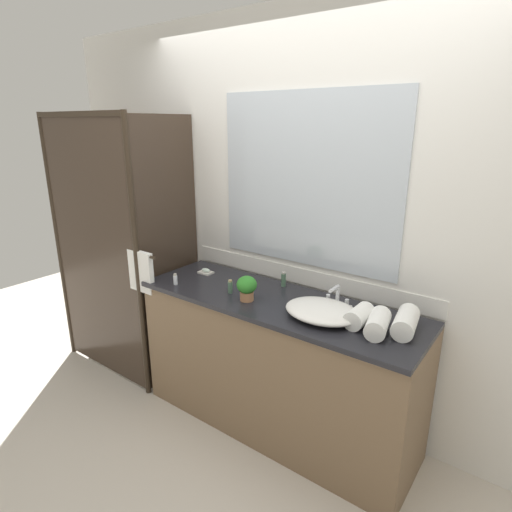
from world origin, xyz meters
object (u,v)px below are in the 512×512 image
(rolled_towel_middle, at_px, (378,323))
(soap_dish, at_px, (206,271))
(rolled_towel_near_edge, at_px, (406,322))
(faucet, at_px, (337,300))
(amenity_bottle_body_wash, at_px, (230,287))
(amenity_bottle_shampoo, at_px, (175,279))
(rolled_towel_far_edge, at_px, (359,316))
(amenity_bottle_conditioner, at_px, (284,279))
(sink_basin, at_px, (322,311))
(potted_plant, at_px, (247,287))

(rolled_towel_middle, bearing_deg, soap_dish, 174.09)
(soap_dish, xyz_separation_m, rolled_towel_near_edge, (1.42, -0.04, 0.04))
(faucet, height_order, amenity_bottle_body_wash, faucet)
(amenity_bottle_body_wash, xyz_separation_m, rolled_towel_near_edge, (1.05, 0.13, 0.01))
(faucet, xyz_separation_m, amenity_bottle_shampoo, (-1.01, -0.31, -0.01))
(faucet, relative_size, rolled_towel_far_edge, 0.94)
(amenity_bottle_shampoo, bearing_deg, amenity_bottle_conditioner, 34.05)
(soap_dish, relative_size, amenity_bottle_conditioner, 1.02)
(faucet, xyz_separation_m, amenity_bottle_conditioner, (-0.42, 0.09, 0.00))
(sink_basin, relative_size, faucet, 2.50)
(amenity_bottle_shampoo, bearing_deg, rolled_towel_far_edge, 7.77)
(rolled_towel_middle, relative_size, rolled_towel_far_edge, 1.25)
(amenity_bottle_body_wash, bearing_deg, sink_basin, 2.81)
(sink_basin, xyz_separation_m, amenity_bottle_conditioner, (-0.42, 0.26, 0.01))
(faucet, relative_size, amenity_bottle_shampoo, 2.23)
(potted_plant, height_order, rolled_towel_far_edge, potted_plant)
(amenity_bottle_shampoo, xyz_separation_m, rolled_towel_middle, (1.33, 0.14, 0.02))
(rolled_towel_near_edge, xyz_separation_m, rolled_towel_far_edge, (-0.22, -0.07, -0.00))
(faucet, xyz_separation_m, soap_dish, (-1.00, -0.03, -0.03))
(sink_basin, distance_m, rolled_towel_near_edge, 0.43)
(amenity_bottle_conditioner, bearing_deg, sink_basin, -31.95)
(amenity_bottle_body_wash, bearing_deg, rolled_towel_far_edge, 4.21)
(soap_dish, bearing_deg, rolled_towel_far_edge, -5.36)
(amenity_bottle_shampoo, xyz_separation_m, rolled_towel_far_edge, (1.22, 0.17, 0.02))
(faucet, xyz_separation_m, rolled_towel_near_edge, (0.42, -0.08, 0.01))
(faucet, height_order, rolled_towel_far_edge, faucet)
(soap_dish, xyz_separation_m, rolled_towel_middle, (1.31, -0.14, 0.04))
(faucet, bearing_deg, potted_plant, -153.54)
(faucet, relative_size, soap_dish, 1.70)
(faucet, distance_m, rolled_towel_far_edge, 0.25)
(potted_plant, bearing_deg, sink_basin, 7.09)
(potted_plant, relative_size, rolled_towel_near_edge, 0.61)
(amenity_bottle_shampoo, bearing_deg, rolled_towel_middle, 6.14)
(soap_dish, bearing_deg, amenity_bottle_body_wash, -25.02)
(amenity_bottle_shampoo, distance_m, rolled_towel_far_edge, 1.23)
(rolled_towel_near_edge, xyz_separation_m, rolled_towel_middle, (-0.11, -0.09, -0.00))
(potted_plant, height_order, rolled_towel_middle, potted_plant)
(rolled_towel_far_edge, bearing_deg, soap_dish, 174.64)
(faucet, height_order, rolled_towel_near_edge, faucet)
(amenity_bottle_body_wash, relative_size, rolled_towel_near_edge, 0.35)
(rolled_towel_near_edge, relative_size, rolled_towel_middle, 1.11)
(faucet, bearing_deg, sink_basin, -90.00)
(amenity_bottle_shampoo, distance_m, rolled_towel_middle, 1.33)
(amenity_bottle_body_wash, relative_size, rolled_towel_middle, 0.38)
(soap_dish, bearing_deg, rolled_towel_near_edge, -1.77)
(sink_basin, height_order, faucet, faucet)
(sink_basin, relative_size, rolled_towel_far_edge, 2.35)
(rolled_towel_far_edge, bearing_deg, faucet, 143.78)
(faucet, height_order, soap_dish, faucet)
(soap_dish, distance_m, amenity_bottle_body_wash, 0.41)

